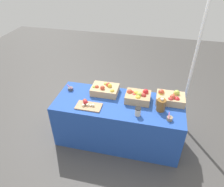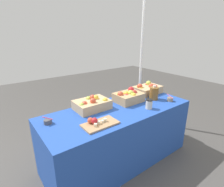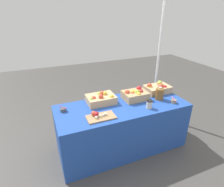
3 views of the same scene
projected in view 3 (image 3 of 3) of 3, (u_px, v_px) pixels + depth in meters
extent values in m
plane|color=#474442|center=(121.00, 146.00, 2.94)|extent=(10.00, 10.00, 0.00)
cube|color=#234CAD|center=(122.00, 127.00, 2.78)|extent=(1.90, 0.76, 0.74)
cube|color=tan|center=(157.00, 89.00, 3.02)|extent=(0.40, 0.28, 0.11)
sphere|color=gold|center=(150.00, 88.00, 2.96)|extent=(0.08, 0.08, 0.08)
sphere|color=#B2C64C|center=(160.00, 83.00, 3.06)|extent=(0.08, 0.08, 0.08)
sphere|color=#D14C33|center=(161.00, 86.00, 2.96)|extent=(0.08, 0.08, 0.08)
sphere|color=#B2332D|center=(163.00, 87.00, 2.99)|extent=(0.08, 0.08, 0.08)
sphere|color=#D14C33|center=(149.00, 86.00, 2.96)|extent=(0.08, 0.08, 0.08)
sphere|color=red|center=(159.00, 85.00, 3.08)|extent=(0.08, 0.08, 0.08)
sphere|color=red|center=(164.00, 87.00, 2.97)|extent=(0.08, 0.08, 0.08)
sphere|color=gold|center=(149.00, 86.00, 3.00)|extent=(0.08, 0.08, 0.08)
sphere|color=#B2332D|center=(161.00, 89.00, 2.93)|extent=(0.08, 0.08, 0.08)
cube|color=tan|center=(135.00, 95.00, 2.79)|extent=(0.36, 0.28, 0.12)
sphere|color=gold|center=(133.00, 92.00, 2.77)|extent=(0.08, 0.08, 0.08)
sphere|color=#B2332D|center=(133.00, 95.00, 2.74)|extent=(0.08, 0.08, 0.08)
sphere|color=#B2C64C|center=(126.00, 93.00, 2.76)|extent=(0.08, 0.08, 0.08)
sphere|color=gold|center=(139.00, 95.00, 2.70)|extent=(0.08, 0.08, 0.08)
sphere|color=#B2332D|center=(141.00, 92.00, 2.77)|extent=(0.08, 0.08, 0.08)
sphere|color=red|center=(139.00, 89.00, 2.84)|extent=(0.08, 0.08, 0.08)
sphere|color=#D14C33|center=(127.00, 92.00, 2.73)|extent=(0.08, 0.08, 0.08)
sphere|color=#B2C64C|center=(137.00, 92.00, 2.75)|extent=(0.08, 0.08, 0.08)
sphere|color=red|center=(129.00, 94.00, 2.77)|extent=(0.08, 0.08, 0.08)
cube|color=tan|center=(101.00, 99.00, 2.68)|extent=(0.41, 0.30, 0.11)
sphere|color=#B2C64C|center=(99.00, 94.00, 2.72)|extent=(0.07, 0.07, 0.07)
sphere|color=gold|center=(112.00, 97.00, 2.63)|extent=(0.07, 0.07, 0.07)
sphere|color=#99B742|center=(91.00, 100.00, 2.57)|extent=(0.07, 0.07, 0.07)
sphere|color=#D14C33|center=(101.00, 97.00, 2.58)|extent=(0.07, 0.07, 0.07)
sphere|color=#D14C33|center=(102.00, 93.00, 2.70)|extent=(0.07, 0.07, 0.07)
sphere|color=#D14C33|center=(94.00, 98.00, 2.58)|extent=(0.07, 0.07, 0.07)
sphere|color=gold|center=(105.00, 94.00, 2.69)|extent=(0.07, 0.07, 0.07)
cube|color=tan|center=(101.00, 117.00, 2.32)|extent=(0.36, 0.20, 0.02)
sphere|color=#D14C33|center=(94.00, 113.00, 2.33)|extent=(0.06, 0.06, 0.06)
cube|color=beige|center=(103.00, 115.00, 2.32)|extent=(0.03, 0.03, 0.02)
cube|color=beige|center=(96.00, 118.00, 2.27)|extent=(0.04, 0.04, 0.03)
cube|color=beige|center=(100.00, 116.00, 2.30)|extent=(0.04, 0.04, 0.03)
cube|color=beige|center=(106.00, 114.00, 2.34)|extent=(0.04, 0.04, 0.03)
cube|color=beige|center=(105.00, 114.00, 2.34)|extent=(0.03, 0.03, 0.03)
sphere|color=red|center=(96.00, 114.00, 2.30)|extent=(0.07, 0.07, 0.07)
cylinder|color=gray|center=(174.00, 101.00, 2.68)|extent=(0.08, 0.08, 0.05)
cylinder|color=#EA598C|center=(173.00, 98.00, 2.66)|extent=(0.01, 0.10, 0.05)
cylinder|color=#4C4C51|center=(63.00, 110.00, 2.46)|extent=(0.08, 0.08, 0.04)
cylinder|color=#EA598C|center=(63.00, 107.00, 2.42)|extent=(0.10, 0.03, 0.06)
cylinder|color=brown|center=(160.00, 94.00, 2.77)|extent=(0.12, 0.12, 0.18)
cylinder|color=silver|center=(160.00, 88.00, 2.72)|extent=(0.04, 0.04, 0.02)
cylinder|color=beige|center=(149.00, 105.00, 2.53)|extent=(0.08, 0.08, 0.11)
cylinder|color=black|center=(150.00, 101.00, 2.50)|extent=(0.08, 0.08, 0.01)
cylinder|color=white|center=(158.00, 65.00, 3.36)|extent=(0.04, 0.04, 2.12)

